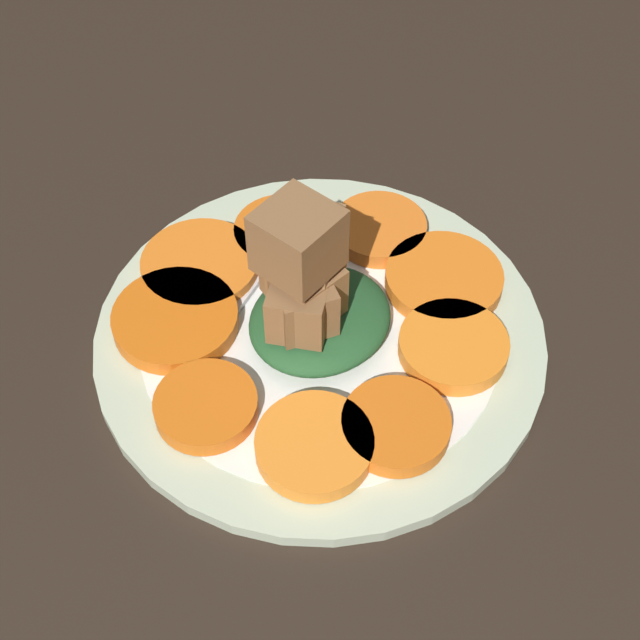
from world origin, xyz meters
The scene contains 13 objects.
table_slab centered at (0.00, 0.00, 1.00)cm, with size 120.00×120.00×2.00cm, color black.
plate centered at (0.00, 0.00, 2.52)cm, with size 29.76×29.76×1.05cm.
carrot_slice_0 centered at (2.77, 8.62, 3.70)cm, with size 6.60×6.60×1.20cm, color orange.
carrot_slice_1 centered at (-4.37, 7.59, 3.70)cm, with size 7.08×7.08×1.20cm, color orange.
carrot_slice_2 centered at (-8.59, 3.64, 3.70)cm, with size 8.04×8.04×1.20cm, color orange.
carrot_slice_3 centered at (-9.35, -2.69, 3.70)cm, with size 6.73×6.73×1.20cm, color orange.
carrot_slice_4 centered at (-4.37, -7.54, 3.70)cm, with size 6.91×6.91×1.20cm, color orange.
carrot_slice_5 centered at (1.71, -9.62, 3.70)cm, with size 8.14×8.14×1.20cm, color orange.
carrot_slice_6 centered at (6.08, -7.33, 3.70)cm, with size 8.31×8.31×1.20cm, color #D56013.
carrot_slice_7 centered at (9.43, -0.85, 3.70)cm, with size 6.38×6.38×1.20cm, color #D66114.
carrot_slice_8 centered at (7.05, 5.91, 3.70)cm, with size 7.08×7.08×1.20cm, color orange.
center_pile centered at (0.46, -0.49, 7.13)cm, with size 9.77×8.79×10.75cm.
fork centered at (0.91, -6.01, 3.30)cm, with size 17.64×6.31×0.40cm.
Camera 1 is at (27.16, 24.49, 49.01)cm, focal length 50.00 mm.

